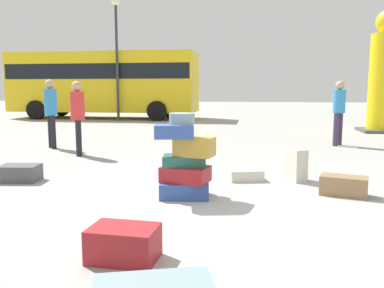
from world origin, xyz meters
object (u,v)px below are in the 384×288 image
suitcase_cream_foreground_far (244,174)px  yellow_dummy_statue (384,79)px  person_tourist_with_camera (339,107)px  parked_bus (104,81)px  suitcase_charcoal_upright_blue (20,173)px  suitcase_maroon_behind_tower (124,243)px  person_bearded_onlooker (78,112)px  lamp_post (116,40)px  suitcase_tower (185,162)px  person_passerby_in_red (51,108)px  suitcase_cream_right_side (296,165)px  suitcase_brown_white_trunk (344,186)px

suitcase_cream_foreground_far → yellow_dummy_statue: 9.15m
person_tourist_with_camera → parked_bus: parked_bus is taller
suitcase_charcoal_upright_blue → suitcase_maroon_behind_tower: 3.58m
person_bearded_onlooker → lamp_post: (-2.26, 9.27, 2.64)m
suitcase_tower → person_bearded_onlooker: (-2.82, 2.98, 0.48)m
suitcase_cream_foreground_far → parked_bus: (-7.03, 12.53, 1.75)m
suitcase_cream_foreground_far → person_tourist_with_camera: person_tourist_with_camera is taller
suitcase_charcoal_upright_blue → suitcase_maroon_behind_tower: bearing=-52.7°
person_bearded_onlooker → suitcase_charcoal_upright_blue: bearing=-20.5°
suitcase_tower → lamp_post: lamp_post is taller
suitcase_tower → suitcase_charcoal_upright_blue: (-2.71, 0.54, -0.35)m
suitcase_maroon_behind_tower → person_passerby_in_red: size_ratio=0.34×
person_bearded_onlooker → person_tourist_with_camera: bearing=89.0°
suitcase_cream_right_side → suitcase_cream_foreground_far: 0.82m
suitcase_cream_right_side → suitcase_maroon_behind_tower: 3.68m
suitcase_cream_right_side → suitcase_cream_foreground_far: suitcase_cream_right_side is taller
person_bearded_onlooker → lamp_post: size_ratio=0.30×
suitcase_cream_right_side → person_tourist_with_camera: bearing=48.7°
person_passerby_in_red → yellow_dummy_statue: (9.12, 5.10, 0.78)m
suitcase_maroon_behind_tower → person_passerby_in_red: person_passerby_in_red is taller
parked_bus → suitcase_maroon_behind_tower: bearing=-68.5°
suitcase_tower → parked_bus: size_ratio=0.12×
person_tourist_with_camera → lamp_post: bearing=-90.7°
suitcase_brown_white_trunk → person_tourist_with_camera: 5.13m
suitcase_cream_right_side → lamp_post: bearing=99.3°
suitcase_maroon_behind_tower → person_tourist_with_camera: (3.24, 7.39, 0.83)m
suitcase_cream_right_side → suitcase_tower: bearing=-164.1°
suitcase_charcoal_upright_blue → person_bearded_onlooker: size_ratio=0.37×
suitcase_charcoal_upright_blue → suitcase_brown_white_trunk: size_ratio=0.97×
suitcase_maroon_behind_tower → yellow_dummy_statue: (5.40, 11.01, 1.62)m
lamp_post → yellow_dummy_statue: bearing=-17.5°
suitcase_tower → parked_bus: 15.13m
person_tourist_with_camera → suitcase_brown_white_trunk: bearing=28.8°
suitcase_charcoal_upright_blue → lamp_post: bearing=94.2°
yellow_dummy_statue → parked_bus: bearing=157.7°
parked_bus → lamp_post: size_ratio=1.67×
person_tourist_with_camera → suitcase_tower: bearing=10.0°
suitcase_cream_right_side → suitcase_cream_foreground_far: size_ratio=0.98×
suitcase_cream_foreground_far → person_passerby_in_red: size_ratio=0.31×
suitcase_maroon_behind_tower → suitcase_brown_white_trunk: bearing=50.1°
suitcase_brown_white_trunk → suitcase_cream_right_side: bearing=140.4°
person_tourist_with_camera → parked_bus: 12.52m
person_bearded_onlooker → suitcase_brown_white_trunk: bearing=39.3°
suitcase_tower → suitcase_cream_right_side: (1.57, 1.21, -0.22)m
suitcase_charcoal_upright_blue → suitcase_cream_right_side: suitcase_cream_right_side is taller
yellow_dummy_statue → suitcase_maroon_behind_tower: bearing=-116.1°
suitcase_cream_foreground_far → yellow_dummy_statue: yellow_dummy_statue is taller
yellow_dummy_statue → suitcase_brown_white_trunk: bearing=-109.8°
suitcase_cream_right_side → suitcase_brown_white_trunk: size_ratio=0.84×
suitcase_charcoal_upright_blue → suitcase_brown_white_trunk: (4.82, -0.12, 0.00)m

